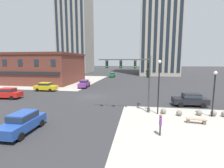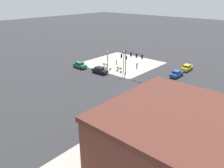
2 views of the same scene
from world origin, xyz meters
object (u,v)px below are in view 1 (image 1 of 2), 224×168
object	(u,v)px
car_main_southbound_near	(112,75)
street_lamp_mid_sidewalk	(214,88)
car_cross_westbound	(190,99)
bollard_sphere_curb_d	(213,113)
bollard_sphere_curb_c	(199,113)
bench_near_signal	(196,120)
traffic_signal_main	(138,74)
bollard_sphere_curb_e	(224,114)
car_cross_eastbound	(84,83)
street_lamp_corner_near	(159,81)
bollard_sphere_curb_b	(179,113)
car_main_northbound_near	(23,122)
car_main_southbound_far	(7,93)
bollard_sphere_curb_a	(163,111)
car_parked_curb	(46,86)
pedestrian_walking_east	(160,123)

from	to	relation	value
car_main_southbound_near	street_lamp_mid_sidewalk	bearing A→B (deg)	-67.04
car_cross_westbound	car_main_southbound_near	bearing A→B (deg)	113.95
bollard_sphere_curb_d	bollard_sphere_curb_c	bearing A→B (deg)	-177.77
bench_near_signal	traffic_signal_main	bearing A→B (deg)	152.17
bollard_sphere_curb_e	street_lamp_mid_sidewalk	distance (m)	3.10
bollard_sphere_curb_e	car_cross_eastbound	size ratio (longest dim) A/B	0.14
bollard_sphere_curb_c	street_lamp_corner_near	bearing A→B (deg)	-177.22
car_main_southbound_near	bollard_sphere_curb_b	bearing A→B (deg)	-71.24
car_main_northbound_near	street_lamp_corner_near	bearing A→B (deg)	29.77
bollard_sphere_curb_d	bench_near_signal	size ratio (longest dim) A/B	0.33
street_lamp_corner_near	street_lamp_mid_sidewalk	distance (m)	5.67
car_main_southbound_far	car_cross_westbound	distance (m)	27.34
bollard_sphere_curb_c	bench_near_signal	world-z (taller)	bollard_sphere_curb_c
bollard_sphere_curb_c	bollard_sphere_curb_e	bearing A→B (deg)	-1.61
bollard_sphere_curb_a	car_parked_curb	xyz separation A→B (m)	(-21.03, 10.94, 0.61)
bollard_sphere_curb_b	bollard_sphere_curb_d	bearing A→B (deg)	7.95
bollard_sphere_curb_b	street_lamp_mid_sidewalk	size ratio (longest dim) A/B	0.13
traffic_signal_main	car_main_northbound_near	size ratio (longest dim) A/B	1.48
bench_near_signal	bollard_sphere_curb_c	bearing A→B (deg)	66.15
bollard_sphere_curb_d	pedestrian_walking_east	bearing A→B (deg)	-137.86
bench_near_signal	street_lamp_mid_sidewalk	size ratio (longest dim) A/B	0.38
street_lamp_corner_near	car_cross_westbound	distance (m)	6.82
bollard_sphere_curb_c	pedestrian_walking_east	distance (m)	7.50
traffic_signal_main	car_parked_curb	size ratio (longest dim) A/B	1.48
street_lamp_corner_near	car_cross_eastbound	distance (m)	22.01
bollard_sphere_curb_b	car_parked_curb	bearing A→B (deg)	153.29
bollard_sphere_curb_b	car_parked_curb	xyz separation A→B (m)	(-22.63, 11.39, 0.61)
bollard_sphere_curb_b	bollard_sphere_curb_d	distance (m)	3.70
pedestrian_walking_east	bench_near_signal	bearing A→B (deg)	39.97
car_cross_eastbound	car_main_northbound_near	bearing A→B (deg)	-83.80
bollard_sphere_curb_e	bollard_sphere_curb_b	bearing A→B (deg)	-175.33
bollard_sphere_curb_a	bench_near_signal	distance (m)	3.68
bollard_sphere_curb_b	car_cross_eastbound	bearing A→B (deg)	134.51
traffic_signal_main	bollard_sphere_curb_a	world-z (taller)	traffic_signal_main
traffic_signal_main	bollard_sphere_curb_e	bearing A→B (deg)	-3.08
traffic_signal_main	bollard_sphere_curb_b	xyz separation A→B (m)	(4.57, -0.88, -4.15)
bollard_sphere_curb_a	bollard_sphere_curb_c	distance (m)	3.79
bollard_sphere_curb_e	car_cross_westbound	size ratio (longest dim) A/B	0.14
bench_near_signal	car_cross_eastbound	bearing A→B (deg)	132.93
car_cross_eastbound	car_cross_westbound	bearing A→B (deg)	-33.34
bench_near_signal	car_main_southbound_far	bearing A→B (deg)	166.24
car_cross_eastbound	car_parked_curb	size ratio (longest dim) A/B	1.02
pedestrian_walking_east	bollard_sphere_curb_d	bearing A→B (deg)	42.14
bollard_sphere_curb_c	street_lamp_corner_near	size ratio (longest dim) A/B	0.10
bench_near_signal	car_parked_curb	bearing A→B (deg)	150.36
bollard_sphere_curb_c	bollard_sphere_curb_d	bearing A→B (deg)	2.23
car_cross_eastbound	street_lamp_corner_near	bearing A→B (deg)	-49.29
traffic_signal_main	street_lamp_corner_near	world-z (taller)	traffic_signal_main
bollard_sphere_curb_b	car_cross_westbound	size ratio (longest dim) A/B	0.14
bollard_sphere_curb_a	street_lamp_mid_sidewalk	distance (m)	5.72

